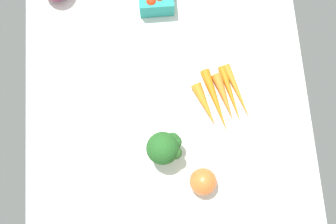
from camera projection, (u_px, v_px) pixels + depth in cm
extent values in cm
cube|color=white|center=(168.00, 115.00, 116.01)|extent=(104.00, 76.00, 2.00)
cone|color=orange|center=(205.00, 105.00, 114.08)|extent=(12.40, 6.79, 2.93)
cone|color=orange|center=(216.00, 101.00, 114.49)|extent=(17.84, 6.91, 2.66)
cone|color=orange|center=(224.00, 97.00, 114.63)|extent=(13.38, 5.91, 2.84)
cone|color=orange|center=(231.00, 95.00, 115.17)|extent=(16.36, 5.56, 2.10)
cone|color=orange|center=(238.00, 92.00, 115.35)|extent=(15.94, 6.70, 2.09)
cylinder|color=#A8D275|center=(163.00, 151.00, 110.93)|extent=(3.51, 3.51, 3.60)
sphere|color=#266225|center=(163.00, 148.00, 106.16)|extent=(8.27, 8.27, 8.27)
sphere|color=#2C6728|center=(174.00, 142.00, 107.01)|extent=(3.77, 3.77, 3.77)
sphere|color=#2C5C26|center=(175.00, 153.00, 106.12)|extent=(3.31, 3.31, 3.31)
sphere|color=#266123|center=(173.00, 139.00, 106.74)|extent=(3.46, 3.46, 3.46)
sphere|color=red|center=(151.00, 2.00, 116.81)|extent=(3.08, 3.08, 3.08)
sphere|color=orange|center=(203.00, 182.00, 107.51)|extent=(6.90, 6.90, 6.90)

